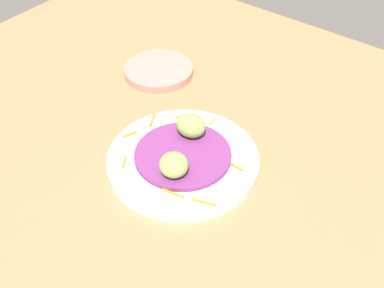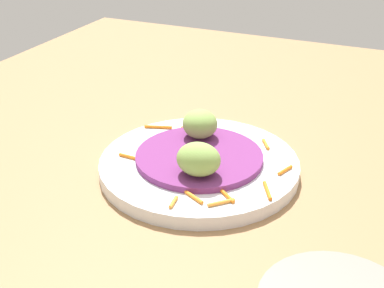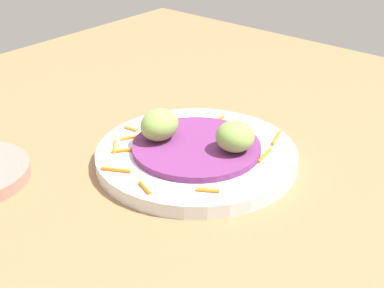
% 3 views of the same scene
% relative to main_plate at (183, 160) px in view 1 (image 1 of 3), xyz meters
% --- Properties ---
extents(table_surface, '(1.10, 1.10, 0.02)m').
position_rel_main_plate_xyz_m(table_surface, '(-0.05, -0.03, -0.02)').
color(table_surface, '#936D47').
rests_on(table_surface, ground).
extents(main_plate, '(0.23, 0.23, 0.02)m').
position_rel_main_plate_xyz_m(main_plate, '(0.00, 0.00, 0.00)').
color(main_plate, silver).
rests_on(main_plate, table_surface).
extents(cabbage_bed, '(0.15, 0.15, 0.01)m').
position_rel_main_plate_xyz_m(cabbage_bed, '(0.00, 0.00, 0.01)').
color(cabbage_bed, '#702D6B').
rests_on(cabbage_bed, main_plate).
extents(carrot_garnish, '(0.21, 0.18, 0.00)m').
position_rel_main_plate_xyz_m(carrot_garnish, '(-0.02, 0.01, 0.01)').
color(carrot_garnish, orange).
rests_on(carrot_garnish, main_plate).
extents(guac_scoop_left, '(0.05, 0.04, 0.04)m').
position_rel_main_plate_xyz_m(guac_scoop_left, '(-0.02, 0.04, 0.03)').
color(guac_scoop_left, '#84A851').
rests_on(guac_scoop_left, cabbage_bed).
extents(guac_scoop_center, '(0.06, 0.06, 0.04)m').
position_rel_main_plate_xyz_m(guac_scoop_center, '(0.02, -0.04, 0.03)').
color(guac_scoop_center, '#84A851').
rests_on(guac_scoop_center, cabbage_bed).
extents(side_plate_small, '(0.13, 0.13, 0.01)m').
position_rel_main_plate_xyz_m(side_plate_small, '(-0.19, 0.17, -0.00)').
color(side_plate_small, tan).
rests_on(side_plate_small, table_surface).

